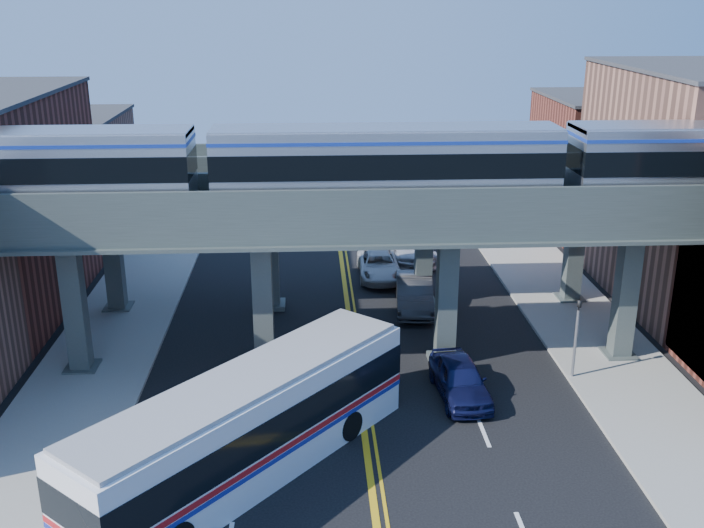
{
  "coord_description": "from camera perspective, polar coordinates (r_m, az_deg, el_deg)",
  "views": [
    {
      "loc": [
        -1.88,
        -23.61,
        15.64
      ],
      "look_at": [
        -0.12,
        8.33,
        4.62
      ],
      "focal_mm": 40.0,
      "sensor_mm": 36.0,
      "label": 1
    }
  ],
  "objects": [
    {
      "name": "stop_sign",
      "position": [
        30.09,
        1.38,
        -8.46
      ],
      "size": [
        0.76,
        0.09,
        2.63
      ],
      "color": "slate",
      "rests_on": "ground"
    },
    {
      "name": "building_west_c",
      "position": [
        56.38,
        -20.33,
        5.91
      ],
      "size": [
        8.0,
        10.0,
        8.0
      ],
      "primitive_type": "cube",
      "color": "#94604D",
      "rests_on": "ground"
    },
    {
      "name": "building_east_b",
      "position": [
        45.58,
        23.6,
        5.21
      ],
      "size": [
        8.0,
        14.0,
        12.0
      ],
      "primitive_type": "cube",
      "color": "#94604D",
      "rests_on": "ground"
    },
    {
      "name": "car_lane_a",
      "position": [
        32.6,
        7.86,
        -8.27
      ],
      "size": [
        2.22,
        4.79,
        1.59
      ],
      "primitive_type": "imported",
      "rotation": [
        0.0,
        0.0,
        0.07
      ],
      "color": "#10143D",
      "rests_on": "ground"
    },
    {
      "name": "car_lane_b",
      "position": [
        41.07,
        4.56,
        -2.13
      ],
      "size": [
        2.33,
        5.44,
        1.74
      ],
      "primitive_type": "imported",
      "rotation": [
        0.0,
        0.0,
        -0.09
      ],
      "color": "#2F2F32",
      "rests_on": "ground"
    },
    {
      "name": "car_lane_c",
      "position": [
        45.64,
        1.98,
        -0.1
      ],
      "size": [
        2.36,
        5.1,
        1.41
      ],
      "primitive_type": "imported",
      "rotation": [
        0.0,
        0.0,
        -0.0
      ],
      "color": "#B9B9BB",
      "rests_on": "ground"
    },
    {
      "name": "traffic_signal",
      "position": [
        34.31,
        16.02,
        -4.65
      ],
      "size": [
        0.15,
        0.18,
        4.1
      ],
      "color": "slate",
      "rests_on": "ground"
    },
    {
      "name": "elevated_viaduct_near",
      "position": [
        32.96,
        0.25,
        2.86
      ],
      "size": [
        52.0,
        3.6,
        7.4
      ],
      "color": "#414B49",
      "rests_on": "ground"
    },
    {
      "name": "ground",
      "position": [
        28.38,
        1.21,
        -14.43
      ],
      "size": [
        120.0,
        120.0,
        0.0
      ],
      "primitive_type": "plane",
      "color": "black",
      "rests_on": "ground"
    },
    {
      "name": "transit_bus",
      "position": [
        27.31,
        -7.54,
        -11.62
      ],
      "size": [
        11.25,
        12.17,
        3.5
      ],
      "rotation": [
        0.0,
        0.0,
        0.85
      ],
      "color": "white",
      "rests_on": "ground"
    },
    {
      "name": "transit_train",
      "position": [
        32.42,
        2.45,
        7.43
      ],
      "size": [
        44.01,
        2.76,
        3.21
      ],
      "color": "black",
      "rests_on": "elevated_viaduct_near"
    },
    {
      "name": "sidewalk_east",
      "position": [
        39.38,
        17.07,
        -5.16
      ],
      "size": [
        5.0,
        70.0,
        0.16
      ],
      "primitive_type": "cube",
      "color": "gray",
      "rests_on": "ground"
    },
    {
      "name": "elevated_viaduct_far",
      "position": [
        39.73,
        -0.35,
        5.67
      ],
      "size": [
        52.0,
        3.6,
        7.4
      ],
      "color": "#414B49",
      "rests_on": "ground"
    },
    {
      "name": "sidewalk_west",
      "position": [
        38.26,
        -17.51,
        -5.93
      ],
      "size": [
        5.0,
        70.0,
        0.16
      ],
      "primitive_type": "cube",
      "color": "gray",
      "rests_on": "ground"
    },
    {
      "name": "building_east_c",
      "position": [
        57.51,
        17.81,
        6.94
      ],
      "size": [
        8.0,
        10.0,
        9.0
      ],
      "primitive_type": "cube",
      "color": "brown",
      "rests_on": "ground"
    },
    {
      "name": "car_lane_d",
      "position": [
        49.07,
        4.37,
        1.48
      ],
      "size": [
        2.59,
        6.28,
        1.82
      ],
      "primitive_type": "imported",
      "rotation": [
        0.0,
        0.0,
        -0.01
      ],
      "color": "silver",
      "rests_on": "ground"
    }
  ]
}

